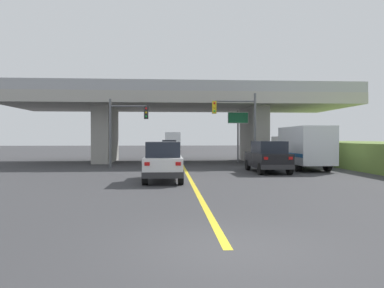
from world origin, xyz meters
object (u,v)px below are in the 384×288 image
box_truck (302,147)px  highway_sign (238,124)px  suv_crossing (268,157)px  traffic_signal_farside (124,123)px  sedan_oncoming (169,148)px  suv_lead (163,161)px  traffic_signal_nearside (241,120)px  semi_truck_distant (173,142)px

box_truck → highway_sign: highway_sign is taller
suv_crossing → traffic_signal_farside: (-9.75, 4.46, 2.31)m
box_truck → sedan_oncoming: size_ratio=1.64×
sedan_oncoming → traffic_signal_farside: traffic_signal_farside is taller
suv_lead → highway_sign: highway_sign is taller
traffic_signal_farside → sedan_oncoming: bearing=78.7°
box_truck → traffic_signal_nearside: bearing=152.9°
suv_crossing → sedan_oncoming: same height
suv_lead → sedan_oncoming: size_ratio=1.02×
suv_crossing → traffic_signal_farside: traffic_signal_farside is taller
traffic_signal_farside → traffic_signal_nearside: bearing=0.5°
box_truck → sedan_oncoming: 21.41m
traffic_signal_nearside → traffic_signal_farside: size_ratio=1.10×
semi_truck_distant → highway_sign: bearing=-77.4°
suv_lead → semi_truck_distant: size_ratio=0.64×
suv_crossing → traffic_signal_farside: 10.97m
traffic_signal_nearside → highway_sign: traffic_signal_nearside is taller
traffic_signal_farside → highway_sign: 10.50m
suv_lead → box_truck: 11.95m
semi_truck_distant → sedan_oncoming: bearing=-92.7°
semi_truck_distant → traffic_signal_farside: bearing=-97.8°
sedan_oncoming → semi_truck_distant: semi_truck_distant is taller
suv_crossing → box_truck: bearing=36.9°
traffic_signal_nearside → box_truck: bearing=-27.1°
highway_sign → suv_lead: bearing=-116.2°
suv_lead → suv_crossing: (6.67, 4.27, 0.00)m
sedan_oncoming → suv_crossing: bearing=-73.7°
traffic_signal_nearside → suv_crossing: bearing=-79.2°
suv_crossing → traffic_signal_nearside: size_ratio=0.79×
box_truck → semi_truck_distant: (-8.93, 31.26, 0.06)m
semi_truck_distant → box_truck: bearing=-74.1°
sedan_oncoming → highway_sign: size_ratio=0.92×
sedan_oncoming → semi_truck_distant: 12.11m
suv_crossing → sedan_oncoming: (-6.32, 21.65, -0.00)m
suv_crossing → semi_truck_distant: semi_truck_distant is taller
box_truck → traffic_signal_nearside: size_ratio=1.26×
sedan_oncoming → highway_sign: highway_sign is taller
suv_lead → box_truck: bearing=34.4°
suv_crossing → sedan_oncoming: bearing=105.3°
box_truck → highway_sign: (-3.39, 6.36, 1.92)m
suv_lead → traffic_signal_farside: 9.54m
traffic_signal_farside → highway_sign: bearing=24.6°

